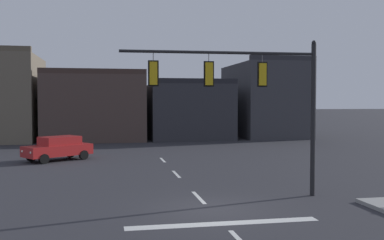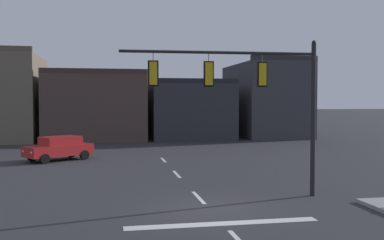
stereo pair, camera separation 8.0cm
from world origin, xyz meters
TOP-DOWN VIEW (x-y plane):
  - ground_plane at (0.00, 0.00)m, footprint 400.00×400.00m
  - stop_bar_paint at (0.00, -2.00)m, footprint 6.40×0.50m
  - lane_centreline at (0.00, 2.00)m, footprint 0.16×26.40m
  - signal_mast_near_side at (2.10, 1.58)m, footprint 8.09×0.57m
  - car_lot_nearside at (-6.90, 15.09)m, footprint 4.63×4.02m
  - building_row at (-1.84, 32.35)m, footprint 38.64×12.38m

SIDE VIEW (x-z plane):
  - ground_plane at x=0.00m, z-range 0.00..0.00m
  - lane_centreline at x=0.00m, z-range 0.00..0.01m
  - stop_bar_paint at x=0.00m, z-range 0.00..0.01m
  - car_lot_nearside at x=-6.90m, z-range 0.05..1.66m
  - building_row at x=-1.84m, z-range -0.78..8.22m
  - signal_mast_near_side at x=2.10m, z-range 1.27..7.76m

